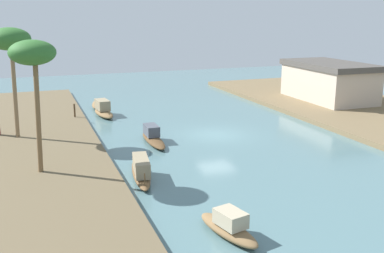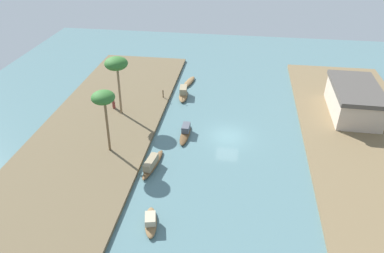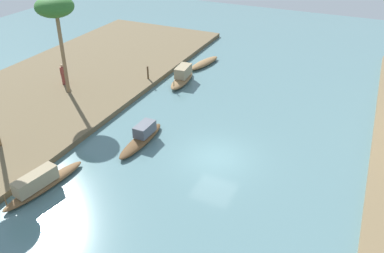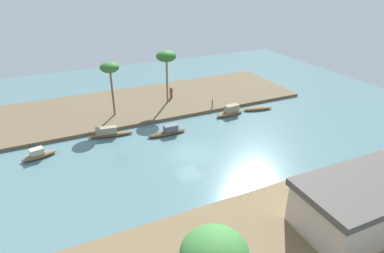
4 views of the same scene
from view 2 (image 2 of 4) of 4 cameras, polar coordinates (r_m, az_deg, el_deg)
river_water at (r=40.30m, az=5.80°, el=-1.61°), size 73.11×73.11×0.00m
riverbank_left at (r=43.13m, az=-14.39°, el=0.21°), size 43.24×13.29×0.38m
riverbank_right at (r=42.63m, az=26.28°, el=-2.82°), size 43.24×13.29×0.38m
sampan_upstream_small at (r=48.33m, az=-1.40°, el=5.35°), size 4.13×1.52×1.34m
sampan_open_hull at (r=52.15m, az=-0.49°, el=7.12°), size 4.21×1.78×0.44m
sampan_with_red_awning at (r=30.08m, az=-6.62°, el=-14.84°), size 3.49×1.71×1.08m
sampan_with_tall_canopy at (r=35.60m, az=-6.41°, el=-5.91°), size 5.06×1.60×1.18m
sampan_midstream at (r=40.16m, az=-1.05°, el=-0.89°), size 4.55×1.04×1.12m
person_on_near_bank at (r=45.67m, az=-12.44°, el=3.68°), size 0.43×0.43×1.67m
mooring_post at (r=47.41m, az=-4.65°, el=5.25°), size 0.14×0.14×1.07m
palm_tree_left_near at (r=41.96m, az=-12.03°, el=9.66°), size 2.66×2.66×7.20m
palm_tree_left_far at (r=35.23m, az=-14.00°, el=4.30°), size 2.28×2.28×6.80m
riverside_building at (r=47.20m, az=24.49°, el=3.91°), size 9.54×5.49×3.59m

